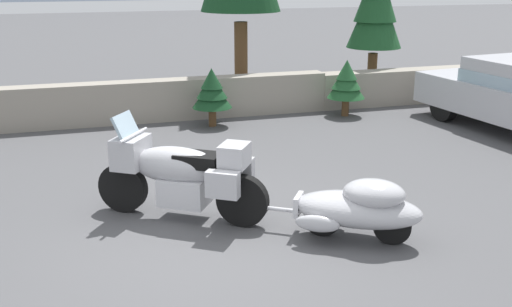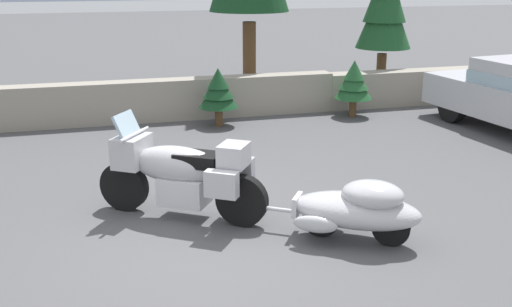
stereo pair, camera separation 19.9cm
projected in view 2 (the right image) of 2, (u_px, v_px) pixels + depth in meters
The scene contains 7 objects.
ground_plane at pixel (206, 241), 7.15m from camera, with size 80.00×80.00×0.00m, color #4C4C4F.
stone_guard_wall at pixel (132, 102), 12.56m from camera, with size 24.00×0.57×0.86m.
touring_motorcycle at pixel (180, 172), 7.65m from camera, with size 2.00×1.50×1.33m.
car_shaped_trailer at pixel (357, 208), 7.04m from camera, with size 2.04×1.52×0.76m.
pine_tree_secondary at pixel (385, 0), 14.41m from camera, with size 1.33×1.33×3.75m.
pine_sapling_near at pixel (218, 90), 12.14m from camera, with size 0.80×0.80×1.19m.
pine_sapling_farther at pixel (354, 82), 12.92m from camera, with size 0.81×0.81×1.22m.
Camera 2 is at (-1.16, -6.45, 3.09)m, focal length 42.41 mm.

